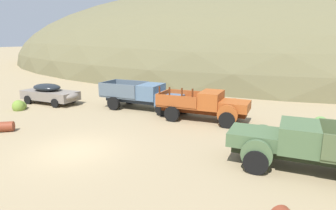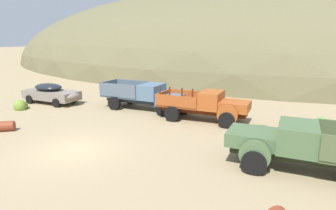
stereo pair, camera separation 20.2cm
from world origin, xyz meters
name	(u,v)px [view 1 (the left image)]	position (x,y,z in m)	size (l,w,h in m)	color
ground_plane	(75,151)	(0.00, 0.00, 0.00)	(300.00, 300.00, 0.00)	#998460
hill_center	(244,61)	(-11.23, 56.79, 0.00)	(110.16, 84.67, 30.05)	brown
car_primer_gray	(51,93)	(-9.52, 5.64, 0.82)	(5.11, 2.51, 1.57)	slate
truck_chalk_blue	(149,96)	(-1.79, 8.20, 1.02)	(6.63, 3.12, 1.91)	#262D39
truck_oxide_orange	(209,105)	(3.07, 7.97, 0.99)	(5.90, 3.07, 2.16)	#51220D
truck_weathered_green	(304,145)	(9.16, 3.60, 1.04)	(6.79, 3.31, 1.91)	#232B1B
oil_drum_spare	(5,127)	(-5.55, -0.21, 0.28)	(1.02, 1.02, 0.57)	brown
bush_back_edge	(19,106)	(-9.77, 3.09, 0.24)	(1.20, 1.12, 0.95)	olive
bush_between_trucks	(323,126)	(9.29, 9.91, 0.23)	(1.21, 0.97, 0.93)	#5B8E42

